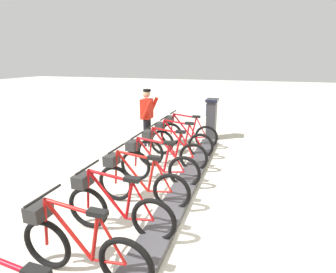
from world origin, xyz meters
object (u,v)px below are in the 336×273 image
Objects in this scene: payment_kiosk at (211,118)px; bike_docked_5 at (115,207)px; bike_docked_6 at (78,246)px; bike_docked_3 at (156,164)px; worker_near_rack at (147,115)px; bike_docked_0 at (186,132)px; bike_docked_4 at (139,182)px; bike_docked_2 at (168,151)px; bike_docked_1 at (178,140)px.

payment_kiosk is 5.36m from bike_docked_5.
payment_kiosk is at bearing -95.29° from bike_docked_6.
payment_kiosk is 0.74× the size of bike_docked_3.
bike_docked_3 is at bearing 115.46° from worker_near_rack.
bike_docked_6 is at bearing 90.00° from bike_docked_0.
payment_kiosk is 1.22m from bike_docked_0.
bike_docked_0 is at bearing -90.00° from bike_docked_5.
bike_docked_3 is 1.00× the size of bike_docked_4.
bike_docked_4 is (0.00, 1.71, 0.00)m from bike_docked_2.
bike_docked_6 is at bearing 90.00° from bike_docked_5.
bike_docked_0 is 1.71m from bike_docked_2.
bike_docked_2 and bike_docked_5 have the same top height.
bike_docked_5 is (0.00, 2.56, 0.00)m from bike_docked_2.
bike_docked_4 is at bearing 109.18° from worker_near_rack.
bike_docked_4 and bike_docked_6 have the same top height.
bike_docked_3 is at bearing 90.00° from bike_docked_2.
bike_docked_1 is at bearing 73.28° from payment_kiosk.
bike_docked_5 is 4.20m from worker_near_rack.
bike_docked_3 is (0.00, 0.85, 0.00)m from bike_docked_2.
bike_docked_1 and bike_docked_4 have the same top height.
bike_docked_0 is 5.12m from bike_docked_6.
bike_docked_0 is 4.27m from bike_docked_5.
bike_docked_0 is 1.00× the size of bike_docked_1.
bike_docked_3 is at bearing -90.00° from bike_docked_5.
bike_docked_1 is at bearing 151.18° from worker_near_rack.
worker_near_rack is (1.10, -4.88, 0.48)m from bike_docked_6.
bike_docked_0 is 1.00× the size of bike_docked_3.
bike_docked_2 is 1.00× the size of bike_docked_5.
bike_docked_2 is 1.00× the size of bike_docked_6.
bike_docked_2 is (0.00, 0.85, 0.00)m from bike_docked_1.
bike_docked_3 is 1.71m from bike_docked_5.
payment_kiosk is 0.74× the size of bike_docked_6.
worker_near_rack is (1.10, -2.31, 0.48)m from bike_docked_3.
bike_docked_2 is at bearing 90.00° from bike_docked_0.
bike_docked_3 is 1.04× the size of worker_near_rack.
bike_docked_5 is at bearing 90.00° from bike_docked_4.
bike_docked_3 is at bearing 90.00° from bike_docked_1.
payment_kiosk is at bearing -118.59° from bike_docked_0.
payment_kiosk is 3.66m from bike_docked_3.
bike_docked_6 is at bearing 102.73° from worker_near_rack.
bike_docked_2 is 1.00× the size of bike_docked_4.
bike_docked_0 and bike_docked_3 have the same top height.
payment_kiosk reaches higher than bike_docked_1.
worker_near_rack is at bearing 37.77° from payment_kiosk.
worker_near_rack is at bearing -52.96° from bike_docked_2.
bike_docked_1 is 2.56m from bike_docked_4.
bike_docked_0 and bike_docked_6 have the same top height.
worker_near_rack is at bearing -70.82° from bike_docked_4.
bike_docked_0 is 1.23m from worker_near_rack.
bike_docked_5 is at bearing 90.00° from bike_docked_0.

